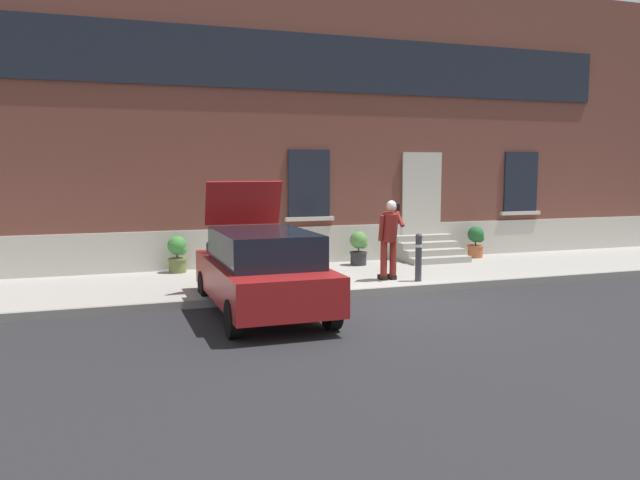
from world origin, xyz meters
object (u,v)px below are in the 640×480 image
(bollard_far_left, at_px, (210,266))
(planter_cream, at_px, (274,251))
(hatchback_car_red, at_px, (262,270))
(planter_olive, at_px, (178,253))
(planter_terracotta, at_px, (476,241))
(bollard_near_person, at_px, (419,255))
(person_on_phone, at_px, (389,235))
(planter_charcoal, at_px, (359,247))

(bollard_far_left, distance_m, planter_cream, 3.14)
(hatchback_car_red, distance_m, planter_olive, 4.31)
(planter_terracotta, bearing_deg, bollard_near_person, -139.55)
(bollard_far_left, height_order, person_on_phone, person_on_phone)
(bollard_far_left, xyz_separation_m, planter_cream, (1.93, 2.48, -0.11))
(hatchback_car_red, distance_m, person_on_phone, 3.65)
(planter_olive, distance_m, planter_cream, 2.26)
(bollard_far_left, height_order, planter_charcoal, bollard_far_left)
(planter_terracotta, bearing_deg, person_on_phone, -147.20)
(bollard_near_person, distance_m, person_on_phone, 0.77)
(hatchback_car_red, relative_size, planter_terracotta, 4.73)
(bollard_near_person, xyz_separation_m, planter_charcoal, (-0.33, 2.54, -0.11))
(planter_cream, distance_m, planter_terracotta, 5.79)
(planter_terracotta, bearing_deg, planter_olive, 179.16)
(planter_cream, bearing_deg, hatchback_car_red, -107.94)
(person_on_phone, bearing_deg, planter_terracotta, 27.66)
(planter_olive, xyz_separation_m, planter_cream, (2.23, -0.39, 0.00))
(planter_olive, relative_size, planter_terracotta, 1.00)
(person_on_phone, bearing_deg, bollard_near_person, -35.62)
(bollard_far_left, bearing_deg, person_on_phone, 4.64)
(planter_olive, distance_m, planter_charcoal, 4.47)
(person_on_phone, xyz_separation_m, planter_charcoal, (0.21, 2.22, -0.54))
(bollard_far_left, distance_m, planter_charcoal, 4.87)
(hatchback_car_red, distance_m, planter_charcoal, 5.18)
(hatchback_car_red, height_order, bollard_near_person, hatchback_car_red)
(bollard_far_left, distance_m, planter_terracotta, 8.19)
(hatchback_car_red, relative_size, planter_cream, 4.73)
(hatchback_car_red, height_order, planter_terracotta, hatchback_car_red)
(planter_cream, xyz_separation_m, planter_terracotta, (5.79, 0.27, 0.00))
(planter_olive, bearing_deg, planter_terracotta, -0.84)
(planter_olive, bearing_deg, planter_cream, -9.98)
(bollard_near_person, relative_size, planter_charcoal, 1.22)
(hatchback_car_red, xyz_separation_m, bollard_far_left, (-0.70, 1.31, -0.09))
(person_on_phone, bearing_deg, planter_olive, 143.85)
(person_on_phone, relative_size, planter_terracotta, 2.03)
(planter_olive, relative_size, planter_cream, 1.00)
(planter_cream, bearing_deg, bollard_far_left, -127.90)
(hatchback_car_red, bearing_deg, bollard_far_left, 118.04)
(hatchback_car_red, height_order, person_on_phone, hatchback_car_red)
(bollard_far_left, relative_size, person_on_phone, 0.60)
(person_on_phone, bearing_deg, planter_charcoal, 79.38)
(planter_charcoal, bearing_deg, planter_olive, 175.76)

